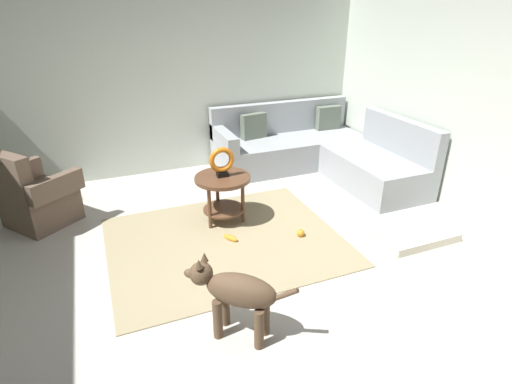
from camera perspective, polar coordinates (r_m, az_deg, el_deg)
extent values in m
cube|color=beige|center=(3.63, -3.10, -13.54)|extent=(6.00, 6.00, 0.10)
cube|color=silver|center=(5.77, -13.51, 15.77)|extent=(6.00, 0.12, 2.70)
cube|color=tan|center=(4.18, -4.36, -6.90)|extent=(2.30, 1.90, 0.01)
cube|color=#9EA3A8|center=(6.08, 4.80, 5.68)|extent=(2.20, 0.85, 0.42)
cube|color=#9EA3A8|center=(6.25, 3.47, 10.50)|extent=(2.20, 0.14, 0.46)
cube|color=#9EA3A8|center=(5.54, 16.31, 2.78)|extent=(0.85, 1.40, 0.42)
cube|color=#9EA3A8|center=(5.62, 19.75, 7.40)|extent=(0.14, 1.40, 0.46)
cube|color=#9EA3A8|center=(5.61, -4.53, 7.47)|extent=(0.16, 0.85, 0.22)
cube|color=slate|center=(6.50, 10.12, 10.16)|extent=(0.38, 0.13, 0.38)
cube|color=slate|center=(5.94, -0.34, 9.17)|extent=(0.40, 0.19, 0.38)
cube|color=brown|center=(5.02, -27.97, -1.74)|extent=(0.84, 0.84, 0.40)
cube|color=brown|center=(4.75, -31.45, 1.86)|extent=(0.48, 0.56, 0.48)
cube|color=brown|center=(5.19, -30.82, 2.22)|extent=(0.53, 0.45, 0.22)
cube|color=brown|center=(4.62, -26.30, 0.69)|extent=(0.53, 0.45, 0.22)
cylinder|color=brown|center=(4.34, -4.74, 1.95)|extent=(0.60, 0.60, 0.04)
cylinder|color=brown|center=(4.49, -4.57, -2.39)|extent=(0.45, 0.45, 0.02)
cylinder|color=brown|center=(4.63, -5.44, -0.15)|extent=(0.04, 0.04, 0.50)
cylinder|color=brown|center=(4.31, -6.54, -2.25)|extent=(0.04, 0.04, 0.50)
cylinder|color=brown|center=(4.41, -1.87, -1.42)|extent=(0.04, 0.04, 0.50)
cube|color=black|center=(4.32, -4.76, 2.50)|extent=(0.12, 0.08, 0.05)
torus|color=orange|center=(4.26, -4.83, 4.53)|extent=(0.28, 0.06, 0.28)
cube|color=beige|center=(4.55, 20.88, -5.27)|extent=(0.80, 0.60, 0.09)
cylinder|color=brown|center=(3.05, -5.41, -17.39)|extent=(0.07, 0.07, 0.32)
cylinder|color=brown|center=(3.14, -4.36, -15.79)|extent=(0.07, 0.07, 0.32)
cylinder|color=brown|center=(2.96, 0.43, -18.77)|extent=(0.07, 0.07, 0.32)
cylinder|color=brown|center=(3.06, 1.29, -17.05)|extent=(0.07, 0.07, 0.32)
ellipsoid|color=brown|center=(2.89, -2.13, -13.67)|extent=(0.54, 0.51, 0.24)
sphere|color=brown|center=(2.95, -7.72, -11.30)|extent=(0.17, 0.17, 0.17)
ellipsoid|color=brown|center=(2.99, -9.05, -11.29)|extent=(0.14, 0.13, 0.07)
cone|color=brown|center=(2.85, -8.07, -9.97)|extent=(0.06, 0.06, 0.07)
cone|color=brown|center=(2.91, -7.29, -9.03)|extent=(0.06, 0.06, 0.07)
cylinder|color=brown|center=(2.80, 4.01, -14.27)|extent=(0.18, 0.16, 0.16)
sphere|color=orange|center=(4.26, 6.29, -5.78)|extent=(0.08, 0.08, 0.08)
cylinder|color=orange|center=(3.49, -1.82, -13.73)|extent=(0.18, 0.09, 0.05)
ellipsoid|color=orange|center=(4.18, -3.61, -6.47)|extent=(0.14, 0.19, 0.06)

